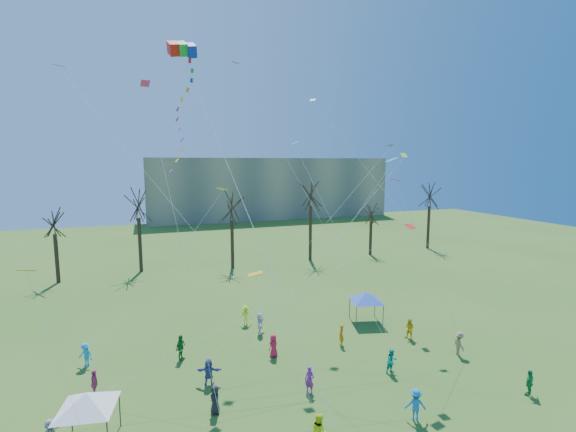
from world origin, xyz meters
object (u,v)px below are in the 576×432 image
object	(u,v)px
distant_building	(269,188)
big_box_kite	(187,118)
canopy_tent_white	(87,400)
canopy_tent_blue	(366,297)

from	to	relation	value
distant_building	big_box_kite	size ratio (longest dim) A/B	2.55
big_box_kite	distant_building	bearing A→B (deg)	69.40
big_box_kite	canopy_tent_white	xyz separation A→B (m)	(-5.69, -3.89, -14.26)
distant_building	canopy_tent_blue	world-z (taller)	distant_building
distant_building	canopy_tent_blue	size ratio (longest dim) A/B	17.20
canopy_tent_white	canopy_tent_blue	bearing A→B (deg)	22.79
distant_building	canopy_tent_white	bearing A→B (deg)	-113.29
canopy_tent_blue	canopy_tent_white	bearing A→B (deg)	-157.21
big_box_kite	canopy_tent_white	size ratio (longest dim) A/B	6.46
big_box_kite	canopy_tent_blue	xyz separation A→B (m)	(15.41, 4.97, -14.32)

